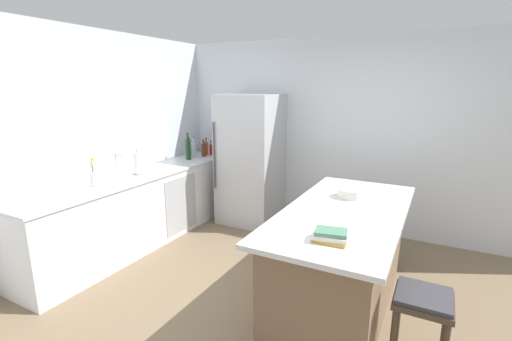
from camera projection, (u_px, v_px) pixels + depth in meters
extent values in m
plane|color=#7A664C|center=(273.00, 309.00, 3.19)|extent=(7.20, 7.20, 0.00)
cube|color=silver|center=(344.00, 136.00, 4.83)|extent=(6.00, 0.10, 2.60)
cube|color=silver|center=(77.00, 146.00, 4.00)|extent=(0.10, 6.00, 2.60)
cube|color=white|center=(142.00, 209.00, 4.50)|extent=(0.62, 3.13, 0.87)
cube|color=silver|center=(139.00, 175.00, 4.39)|extent=(0.65, 3.16, 0.03)
cube|color=#B2B5BA|center=(181.00, 204.00, 4.69)|extent=(0.01, 0.60, 0.73)
cube|color=#7A6047|center=(342.00, 259.00, 3.20)|extent=(0.81, 1.89, 0.87)
cube|color=silver|center=(345.00, 212.00, 3.09)|extent=(0.97, 2.09, 0.04)
cube|color=#B7BABF|center=(250.00, 160.00, 5.11)|extent=(0.81, 0.73, 1.85)
cylinder|color=#4C4C51|center=(214.00, 156.00, 4.92)|extent=(0.02, 0.02, 0.93)
cylinder|color=#473828|center=(397.00, 321.00, 2.58)|extent=(0.04, 0.04, 0.57)
cylinder|color=#473828|center=(444.00, 334.00, 2.45)|extent=(0.04, 0.04, 0.57)
cube|color=#473828|center=(423.00, 300.00, 2.32)|extent=(0.36, 0.36, 0.04)
cube|color=#38383D|center=(424.00, 296.00, 2.31)|extent=(0.34, 0.34, 0.03)
cylinder|color=silver|center=(118.00, 177.00, 4.17)|extent=(0.05, 0.05, 0.02)
cylinder|color=silver|center=(116.00, 165.00, 4.14)|extent=(0.02, 0.02, 0.28)
cylinder|color=silver|center=(119.00, 155.00, 4.08)|extent=(0.14, 0.02, 0.02)
cylinder|color=silver|center=(94.00, 180.00, 3.81)|extent=(0.08, 0.08, 0.14)
cylinder|color=#4C7F3D|center=(93.00, 172.00, 3.80)|extent=(0.01, 0.03, 0.19)
sphere|color=yellow|center=(92.00, 164.00, 3.78)|extent=(0.04, 0.04, 0.04)
cylinder|color=#4C7F3D|center=(93.00, 173.00, 3.79)|extent=(0.01, 0.01, 0.19)
sphere|color=yellow|center=(92.00, 164.00, 3.76)|extent=(0.04, 0.04, 0.04)
cylinder|color=#4C7F3D|center=(94.00, 170.00, 3.78)|extent=(0.01, 0.05, 0.24)
sphere|color=yellow|center=(93.00, 159.00, 3.75)|extent=(0.04, 0.04, 0.04)
cylinder|color=gray|center=(139.00, 174.00, 4.35)|extent=(0.14, 0.14, 0.01)
cylinder|color=white|center=(138.00, 163.00, 4.32)|extent=(0.11, 0.11, 0.26)
cylinder|color=gray|center=(137.00, 151.00, 4.29)|extent=(0.02, 0.02, 0.04)
cylinder|color=red|center=(211.00, 150.00, 5.60)|extent=(0.05, 0.05, 0.16)
cylinder|color=red|center=(211.00, 143.00, 5.57)|extent=(0.02, 0.02, 0.06)
cylinder|color=black|center=(211.00, 140.00, 5.56)|extent=(0.02, 0.02, 0.01)
cylinder|color=#994C23|center=(206.00, 149.00, 5.54)|extent=(0.05, 0.05, 0.20)
cylinder|color=#994C23|center=(206.00, 140.00, 5.50)|extent=(0.02, 0.02, 0.06)
cylinder|color=black|center=(206.00, 138.00, 5.50)|extent=(0.03, 0.03, 0.01)
cylinder|color=#5B3319|center=(204.00, 150.00, 5.44)|extent=(0.06, 0.06, 0.19)
cylinder|color=#5B3319|center=(203.00, 142.00, 5.41)|extent=(0.03, 0.03, 0.05)
cylinder|color=black|center=(203.00, 140.00, 5.41)|extent=(0.03, 0.03, 0.01)
cylinder|color=silver|center=(194.00, 149.00, 5.41)|extent=(0.07, 0.07, 0.23)
cylinder|color=silver|center=(194.00, 140.00, 5.37)|extent=(0.02, 0.02, 0.06)
cylinder|color=black|center=(193.00, 137.00, 5.37)|extent=(0.03, 0.03, 0.01)
cylinder|color=#8CB79E|center=(190.00, 151.00, 5.33)|extent=(0.07, 0.07, 0.21)
cylinder|color=#8CB79E|center=(189.00, 141.00, 5.29)|extent=(0.03, 0.03, 0.08)
cylinder|color=black|center=(189.00, 138.00, 5.28)|extent=(0.03, 0.03, 0.01)
cylinder|color=#19381E|center=(188.00, 149.00, 5.20)|extent=(0.07, 0.07, 0.30)
cylinder|color=#19381E|center=(188.00, 136.00, 5.16)|extent=(0.03, 0.03, 0.09)
cylinder|color=black|center=(187.00, 133.00, 5.15)|extent=(0.03, 0.03, 0.01)
cube|color=gold|center=(331.00, 240.00, 2.45)|extent=(0.23, 0.17, 0.02)
cube|color=silver|center=(331.00, 236.00, 2.45)|extent=(0.25, 0.17, 0.03)
cube|color=#4C7F60|center=(331.00, 232.00, 2.44)|extent=(0.24, 0.19, 0.03)
cylinder|color=silver|center=(351.00, 193.00, 3.42)|extent=(0.26, 0.26, 0.09)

